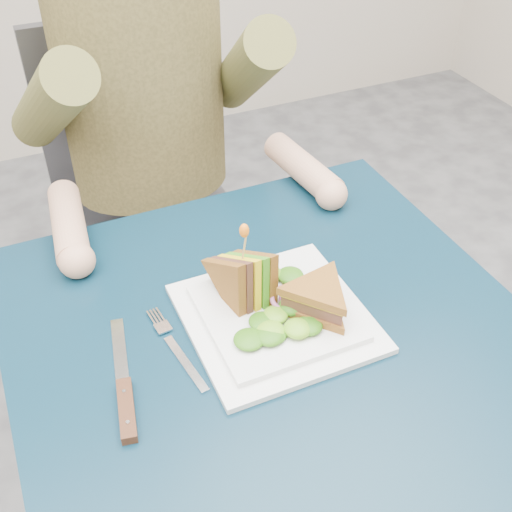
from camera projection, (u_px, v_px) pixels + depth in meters
name	position (u px, v px, depth m)	size (l,w,h in m)	color
table	(275.00, 371.00, 0.98)	(0.75, 0.75, 0.73)	black
chair	(145.00, 187.00, 1.58)	(0.42, 0.40, 0.93)	#47474C
diner	(141.00, 56.00, 1.26)	(0.54, 0.59, 0.74)	#4B4322
plate	(276.00, 316.00, 0.95)	(0.26, 0.26, 0.02)	white
sandwich_flat	(318.00, 298.00, 0.93)	(0.17, 0.17, 0.05)	brown
sandwich_upright	(245.00, 280.00, 0.94)	(0.09, 0.14, 0.14)	brown
fork	(177.00, 350.00, 0.91)	(0.04, 0.18, 0.01)	silver
knife	(125.00, 398.00, 0.84)	(0.06, 0.22, 0.02)	silver
toothpick	(244.00, 246.00, 0.90)	(0.00, 0.00, 0.06)	tan
toothpick_frill	(244.00, 231.00, 0.89)	(0.01, 0.01, 0.02)	orange
lettuce_spill	(276.00, 300.00, 0.95)	(0.15, 0.13, 0.02)	#337A14
onion_ring	(284.00, 298.00, 0.94)	(0.04, 0.04, 0.01)	#9E4C7A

